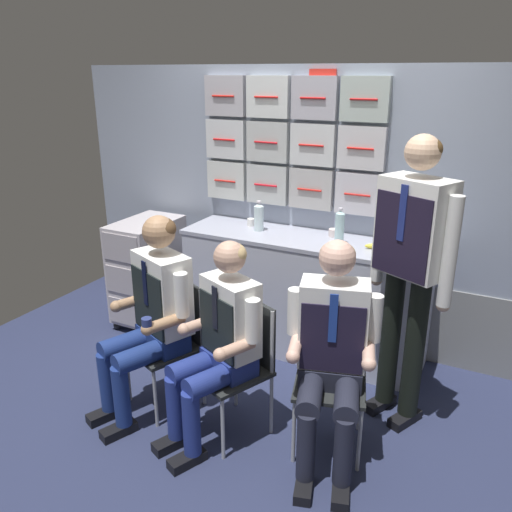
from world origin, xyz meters
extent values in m
cube|color=#262D4A|center=(0.00, 0.00, -0.02)|extent=(4.80, 4.80, 0.04)
cube|color=#8F99AE|center=(0.00, 1.38, 1.07)|extent=(4.20, 0.06, 2.15)
cube|color=gray|center=(0.00, 1.34, 0.30)|extent=(4.12, 0.01, 0.61)
cube|color=silver|center=(-0.71, 1.32, 1.25)|extent=(0.34, 0.06, 0.31)
cylinder|color=red|center=(-0.71, 1.28, 1.25)|extent=(0.19, 0.01, 0.01)
cube|color=#BBBFBE|center=(-0.34, 1.32, 1.25)|extent=(0.34, 0.06, 0.31)
cylinder|color=red|center=(-0.34, 1.28, 1.25)|extent=(0.19, 0.01, 0.01)
cube|color=#B3B1B1|center=(0.04, 1.32, 1.25)|extent=(0.34, 0.06, 0.31)
cylinder|color=red|center=(0.04, 1.28, 1.25)|extent=(0.19, 0.01, 0.01)
cube|color=silver|center=(0.41, 1.32, 1.25)|extent=(0.34, 0.06, 0.31)
cylinder|color=red|center=(0.41, 1.28, 1.25)|extent=(0.19, 0.01, 0.01)
cube|color=silver|center=(-0.71, 1.32, 1.58)|extent=(0.34, 0.06, 0.31)
cylinder|color=red|center=(-0.71, 1.28, 1.58)|extent=(0.19, 0.01, 0.01)
cube|color=#B8BBB9|center=(-0.34, 1.32, 1.58)|extent=(0.34, 0.06, 0.31)
cylinder|color=red|center=(-0.34, 1.28, 1.58)|extent=(0.19, 0.01, 0.01)
cube|color=silver|center=(0.04, 1.32, 1.58)|extent=(0.34, 0.06, 0.31)
cylinder|color=red|center=(0.04, 1.28, 1.58)|extent=(0.19, 0.01, 0.01)
cube|color=silver|center=(0.41, 1.32, 1.58)|extent=(0.34, 0.06, 0.31)
cylinder|color=red|center=(0.41, 1.28, 1.58)|extent=(0.19, 0.01, 0.01)
cube|color=#B0ADB5|center=(-0.71, 1.32, 1.92)|extent=(0.34, 0.06, 0.31)
cylinder|color=red|center=(-0.71, 1.28, 1.92)|extent=(0.19, 0.01, 0.01)
cube|color=silver|center=(-0.34, 1.32, 1.92)|extent=(0.34, 0.06, 0.31)
cylinder|color=red|center=(-0.34, 1.28, 1.92)|extent=(0.19, 0.01, 0.01)
cube|color=#AEACB8|center=(0.04, 1.32, 1.92)|extent=(0.34, 0.06, 0.31)
cylinder|color=red|center=(0.04, 1.28, 1.92)|extent=(0.19, 0.01, 0.01)
cube|color=#A9B7B0|center=(0.41, 1.32, 1.92)|extent=(0.34, 0.06, 0.31)
cylinder|color=red|center=(0.41, 1.28, 1.92)|extent=(0.19, 0.01, 0.01)
cube|color=red|center=(0.09, 1.33, 2.09)|extent=(0.20, 0.02, 0.05)
cube|color=#B3B6C8|center=(0.09, 1.09, 0.45)|extent=(1.87, 0.52, 0.90)
cube|color=#A3A7B9|center=(0.09, 1.09, 0.91)|extent=(1.90, 0.53, 0.03)
sphere|color=black|center=(-1.45, 0.66, 0.04)|extent=(0.07, 0.07, 0.07)
sphere|color=black|center=(-1.14, 0.66, 0.04)|extent=(0.07, 0.07, 0.07)
sphere|color=black|center=(-1.45, 1.21, 0.04)|extent=(0.07, 0.07, 0.07)
sphere|color=black|center=(-1.14, 1.21, 0.04)|extent=(0.07, 0.07, 0.07)
cube|color=#BFB8BE|center=(-1.29, 0.94, 0.49)|extent=(0.40, 0.64, 0.85)
cube|color=#ABA3A9|center=(-1.29, 0.62, 0.21)|extent=(0.35, 0.01, 0.23)
cube|color=#ABA3A9|center=(-1.29, 0.62, 0.49)|extent=(0.35, 0.01, 0.23)
cube|color=#ABA3A9|center=(-1.29, 0.62, 0.77)|extent=(0.35, 0.01, 0.23)
cylinder|color=#28282D|center=(-1.29, 0.64, 0.90)|extent=(0.32, 0.02, 0.02)
cylinder|color=#A8AAAF|center=(-0.68, -0.09, 0.20)|extent=(0.02, 0.02, 0.40)
cylinder|color=#A8AAAF|center=(-0.34, -0.23, 0.20)|extent=(0.02, 0.02, 0.40)
cylinder|color=#A8AAAF|center=(-0.54, 0.24, 0.20)|extent=(0.02, 0.02, 0.40)
cylinder|color=#A8AAAF|center=(-0.20, 0.10, 0.20)|extent=(0.02, 0.02, 0.40)
cube|color=#222525|center=(-0.44, 0.01, 0.42)|extent=(0.52, 0.52, 0.02)
cube|color=#222525|center=(-0.37, 0.18, 0.63)|extent=(0.35, 0.17, 0.40)
cylinder|color=#A8AAAF|center=(-0.54, 0.24, 0.63)|extent=(0.02, 0.02, 0.40)
cylinder|color=#A8AAAF|center=(-0.20, 0.10, 0.63)|extent=(0.02, 0.02, 0.40)
cube|color=black|center=(-0.69, -0.32, 0.03)|extent=(0.17, 0.24, 0.06)
cube|color=black|center=(-0.50, -0.40, 0.03)|extent=(0.17, 0.24, 0.06)
cylinder|color=navy|center=(-0.67, -0.29, 0.26)|extent=(0.10, 0.10, 0.40)
cylinder|color=navy|center=(-0.49, -0.36, 0.26)|extent=(0.10, 0.10, 0.40)
cylinder|color=navy|center=(-0.60, -0.12, 0.48)|extent=(0.28, 0.42, 0.13)
cylinder|color=navy|center=(-0.42, -0.20, 0.48)|extent=(0.28, 0.42, 0.13)
cube|color=navy|center=(-0.44, 0.01, 0.49)|extent=(0.41, 0.32, 0.12)
cube|color=white|center=(-0.43, 0.03, 0.80)|extent=(0.43, 0.34, 0.51)
cube|color=black|center=(-0.48, -0.08, 0.76)|extent=(0.33, 0.15, 0.40)
cube|color=black|center=(-0.48, -0.08, 0.89)|extent=(0.04, 0.02, 0.28)
cylinder|color=white|center=(-0.64, 0.11, 0.85)|extent=(0.08, 0.08, 0.27)
cylinder|color=#A87F5C|center=(-0.66, 0.00, 0.70)|extent=(0.16, 0.26, 0.07)
sphere|color=#A87F5C|center=(-0.71, -0.11, 0.70)|extent=(0.08, 0.08, 0.08)
cylinder|color=white|center=(-0.23, -0.06, 0.85)|extent=(0.08, 0.08, 0.27)
cylinder|color=#A87F5C|center=(-0.29, -0.16, 0.70)|extent=(0.16, 0.26, 0.07)
sphere|color=#A87F5C|center=(-0.34, -0.26, 0.70)|extent=(0.08, 0.08, 0.08)
cylinder|color=navy|center=(-0.34, -0.26, 0.74)|extent=(0.06, 0.06, 0.06)
sphere|color=#A87F5C|center=(-0.43, 0.03, 1.19)|extent=(0.20, 0.20, 0.20)
ellipsoid|color=brown|center=(-0.43, 0.04, 1.21)|extent=(0.25, 0.24, 0.14)
cylinder|color=#A8AAAF|center=(-0.16, -0.14, 0.20)|extent=(0.02, 0.02, 0.40)
cylinder|color=#A8AAAF|center=(0.17, -0.29, 0.20)|extent=(0.02, 0.02, 0.40)
cylinder|color=#A8AAAF|center=(-0.01, 0.19, 0.20)|extent=(0.02, 0.02, 0.40)
cylinder|color=#A8AAAF|center=(0.32, 0.04, 0.20)|extent=(0.02, 0.02, 0.40)
cube|color=#222525|center=(0.08, -0.05, 0.42)|extent=(0.53, 0.53, 0.02)
cube|color=#222525|center=(0.16, 0.12, 0.63)|extent=(0.35, 0.18, 0.40)
cylinder|color=#A8AAAF|center=(-0.01, 0.19, 0.63)|extent=(0.02, 0.02, 0.40)
cylinder|color=#A8AAAF|center=(0.32, 0.04, 0.63)|extent=(0.02, 0.02, 0.40)
cube|color=black|center=(-0.15, -0.35, 0.03)|extent=(0.17, 0.24, 0.06)
cube|color=black|center=(0.01, -0.42, 0.03)|extent=(0.17, 0.24, 0.06)
cylinder|color=navy|center=(-0.14, -0.31, 0.26)|extent=(0.10, 0.10, 0.40)
cylinder|color=navy|center=(0.03, -0.38, 0.26)|extent=(0.10, 0.10, 0.40)
cylinder|color=navy|center=(-0.07, -0.16, 0.48)|extent=(0.27, 0.38, 0.13)
cylinder|color=navy|center=(0.09, -0.24, 0.48)|extent=(0.27, 0.38, 0.13)
cube|color=navy|center=(0.08, -0.05, 0.49)|extent=(0.38, 0.32, 0.12)
cube|color=white|center=(0.09, -0.03, 0.78)|extent=(0.39, 0.31, 0.46)
cube|color=black|center=(0.05, -0.12, 0.74)|extent=(0.29, 0.14, 0.37)
cube|color=black|center=(0.04, -0.13, 0.86)|extent=(0.04, 0.03, 0.26)
cylinder|color=white|center=(-0.10, 0.05, 0.83)|extent=(0.08, 0.08, 0.25)
cylinder|color=tan|center=(-0.12, -0.05, 0.68)|extent=(0.16, 0.24, 0.07)
sphere|color=tan|center=(-0.16, -0.15, 0.68)|extent=(0.08, 0.08, 0.08)
cylinder|color=white|center=(0.27, -0.11, 0.83)|extent=(0.08, 0.08, 0.25)
cylinder|color=tan|center=(0.21, -0.20, 0.68)|extent=(0.16, 0.24, 0.07)
sphere|color=tan|center=(0.17, -0.29, 0.68)|extent=(0.08, 0.08, 0.08)
sphere|color=tan|center=(0.09, -0.03, 1.14)|extent=(0.18, 0.18, 0.18)
ellipsoid|color=tan|center=(0.09, -0.02, 1.15)|extent=(0.23, 0.22, 0.13)
cylinder|color=#A8AAAF|center=(0.54, -0.13, 0.20)|extent=(0.02, 0.02, 0.40)
cylinder|color=#A8AAAF|center=(0.88, -0.03, 0.20)|extent=(0.02, 0.02, 0.40)
cylinder|color=#A8AAAF|center=(0.44, 0.22, 0.20)|extent=(0.02, 0.02, 0.40)
cylinder|color=#A8AAAF|center=(0.78, 0.32, 0.20)|extent=(0.02, 0.02, 0.40)
cube|color=#222525|center=(0.66, 0.09, 0.42)|extent=(0.49, 0.49, 0.02)
cube|color=#222525|center=(0.61, 0.28, 0.63)|extent=(0.36, 0.13, 0.40)
cylinder|color=#A8AAAF|center=(0.44, 0.22, 0.63)|extent=(0.02, 0.02, 0.40)
cylinder|color=#A8AAAF|center=(0.78, 0.32, 0.63)|extent=(0.02, 0.02, 0.40)
cube|color=black|center=(0.67, -0.31, 0.03)|extent=(0.15, 0.24, 0.06)
cube|color=black|center=(0.86, -0.26, 0.03)|extent=(0.15, 0.24, 0.06)
cylinder|color=#1F2130|center=(0.66, -0.27, 0.26)|extent=(0.10, 0.10, 0.40)
cylinder|color=#1F2130|center=(0.85, -0.22, 0.26)|extent=(0.10, 0.10, 0.40)
cylinder|color=#1F2130|center=(0.62, -0.10, 0.48)|extent=(0.23, 0.41, 0.13)
cylinder|color=#1F2130|center=(0.80, -0.05, 0.48)|extent=(0.23, 0.41, 0.13)
cube|color=#1F2130|center=(0.66, 0.09, 0.49)|extent=(0.39, 0.29, 0.12)
cube|color=white|center=(0.65, 0.11, 0.79)|extent=(0.41, 0.30, 0.49)
cube|color=black|center=(0.68, 0.01, 0.75)|extent=(0.33, 0.10, 0.39)
cube|color=navy|center=(0.69, 0.00, 0.88)|extent=(0.04, 0.02, 0.28)
cylinder|color=white|center=(0.45, 0.05, 0.85)|extent=(0.08, 0.08, 0.27)
cylinder|color=#DDAC98|center=(0.50, -0.05, 0.69)|extent=(0.13, 0.26, 0.07)
sphere|color=#DDAC98|center=(0.53, -0.15, 0.69)|extent=(0.08, 0.08, 0.08)
cylinder|color=white|center=(0.86, 0.17, 0.85)|extent=(0.08, 0.08, 0.27)
cylinder|color=#DDAC98|center=(0.87, 0.06, 0.69)|extent=(0.13, 0.26, 0.07)
sphere|color=#DDAC98|center=(0.90, -0.05, 0.69)|extent=(0.08, 0.08, 0.08)
sphere|color=#DDAC98|center=(0.65, 0.11, 1.18)|extent=(0.19, 0.19, 0.19)
ellipsoid|color=tan|center=(0.65, 0.13, 1.19)|extent=(0.23, 0.22, 0.14)
cube|color=black|center=(0.85, 0.59, 0.03)|extent=(0.18, 0.26, 0.06)
cube|color=black|center=(1.03, 0.51, 0.03)|extent=(0.18, 0.26, 0.06)
cylinder|color=black|center=(0.87, 0.62, 0.52)|extent=(0.12, 0.12, 0.92)
cylinder|color=black|center=(1.03, 0.54, 0.52)|extent=(0.12, 0.12, 0.92)
cube|color=white|center=(0.95, 0.58, 1.26)|extent=(0.46, 0.38, 0.56)
cube|color=black|center=(0.90, 0.47, 1.23)|extent=(0.34, 0.17, 0.47)
cube|color=navy|center=(0.90, 0.46, 1.36)|extent=(0.04, 0.03, 0.32)
cylinder|color=white|center=(0.74, 0.68, 1.17)|extent=(0.08, 0.08, 0.63)
sphere|color=beige|center=(0.74, 0.68, 0.86)|extent=(0.08, 0.08, 0.08)
cylinder|color=white|center=(1.17, 0.47, 1.17)|extent=(0.08, 0.08, 0.63)
sphere|color=beige|center=(1.17, 0.47, 0.86)|extent=(0.08, 0.08, 0.08)
sphere|color=beige|center=(0.95, 0.58, 1.68)|extent=(0.20, 0.20, 0.20)
ellipsoid|color=brown|center=(0.96, 0.59, 1.70)|extent=(0.25, 0.25, 0.14)
cylinder|color=silver|center=(0.79, 1.00, 1.07)|extent=(0.08, 0.08, 0.28)
cone|color=silver|center=(0.79, 1.00, 1.22)|extent=(0.08, 0.08, 0.02)
cylinder|color=black|center=(0.79, 1.00, 1.24)|extent=(0.03, 0.03, 0.02)
cylinder|color=silver|center=(0.36, 1.07, 1.04)|extent=(0.07, 0.07, 0.22)
cone|color=silver|center=(0.36, 1.07, 1.16)|extent=(0.07, 0.07, 0.02)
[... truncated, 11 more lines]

